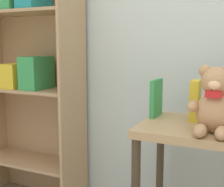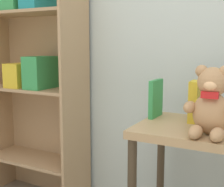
# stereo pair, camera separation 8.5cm
# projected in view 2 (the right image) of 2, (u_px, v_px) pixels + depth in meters

# --- Properties ---
(wall_back) EXTENTS (4.80, 0.07, 2.50)m
(wall_back) POSITION_uv_depth(u_px,v_px,m) (200.00, 3.00, 1.66)
(wall_back) COLOR silver
(wall_back) RESTS_ON ground_plane
(bookshelf_side) EXTENTS (0.69, 0.30, 1.50)m
(bookshelf_side) POSITION_uv_depth(u_px,v_px,m) (36.00, 72.00, 2.05)
(bookshelf_side) COLOR tan
(bookshelf_side) RESTS_ON ground_plane
(display_table) EXTENTS (0.64, 0.44, 0.67)m
(display_table) POSITION_uv_depth(u_px,v_px,m) (210.00, 153.00, 1.37)
(display_table) COLOR tan
(display_table) RESTS_ON ground_plane
(teddy_bear) EXTENTS (0.21, 0.19, 0.28)m
(teddy_bear) POSITION_uv_depth(u_px,v_px,m) (211.00, 104.00, 1.23)
(teddy_bear) COLOR tan
(teddy_bear) RESTS_ON display_table
(book_standing_green) EXTENTS (0.03, 0.14, 0.19)m
(book_standing_green) POSITION_uv_depth(u_px,v_px,m) (156.00, 98.00, 1.55)
(book_standing_green) COLOR #33934C
(book_standing_green) RESTS_ON display_table
(book_standing_yellow) EXTENTS (0.04, 0.11, 0.19)m
(book_standing_yellow) POSITION_uv_depth(u_px,v_px,m) (195.00, 101.00, 1.46)
(book_standing_yellow) COLOR gold
(book_standing_yellow) RESTS_ON display_table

